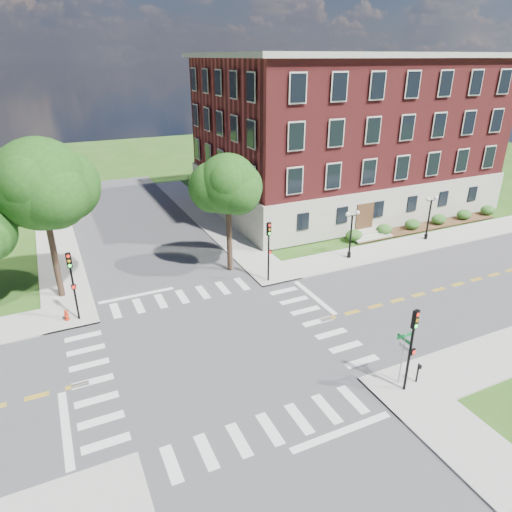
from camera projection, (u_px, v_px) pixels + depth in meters
name	position (u px, v px, depth m)	size (l,w,h in m)	color
ground	(217.00, 349.00, 27.65)	(160.00, 160.00, 0.00)	#254D15
road_ew	(217.00, 349.00, 27.65)	(90.00, 12.00, 0.01)	#3D3D3F
road_ns	(217.00, 349.00, 27.65)	(12.00, 90.00, 0.01)	#3D3D3F
sidewalk_ne	(305.00, 230.00, 46.35)	(34.00, 34.00, 0.12)	#9E9B93
crosswalk_east	(318.00, 322.00, 30.45)	(2.20, 10.20, 0.02)	silver
stop_bar_east	(314.00, 297.00, 33.56)	(0.40, 5.50, 0.00)	silver
main_building	(344.00, 132.00, 51.86)	(30.60, 22.40, 16.50)	#9C9989
shrub_row	(425.00, 228.00, 47.10)	(18.00, 2.00, 1.30)	#224C19
tree_c	(41.00, 184.00, 30.23)	(6.21, 6.21, 11.48)	#2D2216
tree_d	(228.00, 184.00, 34.97)	(4.69, 4.69, 9.52)	#2D2216
traffic_signal_se	(412.00, 341.00, 22.88)	(0.36, 0.42, 4.80)	black
traffic_signal_ne	(269.00, 244.00, 34.58)	(0.37, 0.43, 4.80)	black
traffic_signal_nw	(72.00, 278.00, 29.35)	(0.34, 0.38, 4.80)	black
twin_lamp_west	(351.00, 232.00, 38.94)	(1.36, 0.36, 4.23)	black
twin_lamp_east	(429.00, 215.00, 42.96)	(1.36, 0.36, 4.23)	black
street_sign_pole	(404.00, 349.00, 23.74)	(1.10, 1.10, 3.10)	gray
push_button_post	(418.00, 372.00, 24.39)	(0.14, 0.21, 1.20)	black
fire_hydrant	(67.00, 315.00, 30.32)	(0.35, 0.35, 0.75)	red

